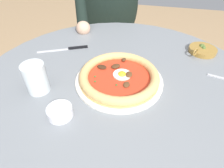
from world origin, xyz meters
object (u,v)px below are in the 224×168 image
(olive_pan, at_px, (202,50))
(diner_person, at_px, (108,37))
(steak_knife, at_px, (70,48))
(ramekin_capers, at_px, (60,112))
(cafe_chair_diner, at_px, (107,32))
(pizza_on_plate, at_px, (119,77))
(water_glass, at_px, (36,80))
(dining_table, at_px, (117,111))

(olive_pan, height_order, diner_person, diner_person)
(steak_knife, bearing_deg, ramekin_capers, 17.29)
(cafe_chair_diner, bearing_deg, diner_person, 15.41)
(pizza_on_plate, height_order, olive_pan, olive_pan)
(ramekin_capers, distance_m, olive_pan, 0.63)
(water_glass, height_order, ramekin_capers, water_glass)
(water_glass, xyz_separation_m, olive_pan, (-0.36, 0.56, -0.03))
(steak_knife, distance_m, cafe_chair_diner, 0.67)
(olive_pan, distance_m, cafe_chair_diner, 0.80)
(water_glass, bearing_deg, olive_pan, 122.91)
(ramekin_capers, bearing_deg, diner_person, -175.66)
(steak_knife, relative_size, olive_pan, 1.63)
(ramekin_capers, relative_size, cafe_chair_diner, 0.09)
(dining_table, xyz_separation_m, pizza_on_plate, (-0.02, -0.00, 0.16))
(dining_table, distance_m, cafe_chair_diner, 0.86)
(olive_pan, xyz_separation_m, cafe_chair_diner, (-0.54, -0.55, -0.23))
(pizza_on_plate, xyz_separation_m, olive_pan, (-0.26, 0.31, -0.01))
(pizza_on_plate, bearing_deg, diner_person, -163.36)
(steak_knife, relative_size, ramekin_capers, 2.81)
(olive_pan, relative_size, diner_person, 0.10)
(cafe_chair_diner, bearing_deg, olive_pan, 45.39)
(dining_table, xyz_separation_m, diner_person, (-0.69, -0.20, -0.05))
(steak_knife, bearing_deg, cafe_chair_diner, 179.25)
(water_glass, height_order, diner_person, diner_person)
(pizza_on_plate, bearing_deg, olive_pan, 130.34)
(dining_table, xyz_separation_m, ramekin_capers, (0.16, -0.14, 0.15))
(cafe_chair_diner, bearing_deg, dining_table, 16.11)
(steak_knife, bearing_deg, olive_pan, 99.78)
(diner_person, bearing_deg, olive_pan, 51.42)
(diner_person, bearing_deg, water_glass, -3.55)
(pizza_on_plate, height_order, cafe_chair_diner, cafe_chair_diner)
(ramekin_capers, bearing_deg, steak_knife, -162.71)
(pizza_on_plate, height_order, steak_knife, pizza_on_plate)
(water_glass, xyz_separation_m, cafe_chair_diner, (-0.90, 0.01, -0.26))
(ramekin_capers, bearing_deg, olive_pan, 135.16)
(dining_table, xyz_separation_m, water_glass, (0.08, -0.25, 0.18))
(dining_table, distance_m, steak_knife, 0.34)
(diner_person, xyz_separation_m, cafe_chair_diner, (-0.13, -0.04, -0.03))
(pizza_on_plate, bearing_deg, dining_table, 1.92)
(pizza_on_plate, xyz_separation_m, steak_knife, (-0.17, -0.24, -0.02))
(steak_knife, bearing_deg, pizza_on_plate, 55.65)
(dining_table, distance_m, water_glass, 0.32)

